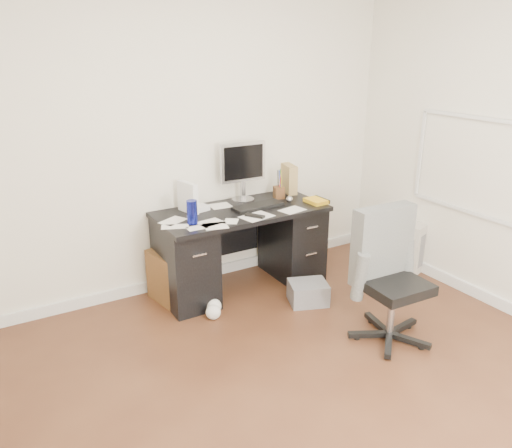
{
  "coord_description": "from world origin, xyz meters",
  "views": [
    {
      "loc": [
        -1.69,
        -2.01,
        2.11
      ],
      "look_at": [
        0.19,
        1.2,
        0.77
      ],
      "focal_mm": 35.0,
      "sensor_mm": 36.0,
      "label": 1
    }
  ],
  "objects_px": {
    "lcd_monitor": "(243,172)",
    "pc_tower": "(398,245)",
    "keyboard": "(258,206)",
    "wicker_basket": "(181,274)",
    "office_chair": "(395,278)",
    "desk": "(242,246)"
  },
  "relations": [
    {
      "from": "lcd_monitor",
      "to": "pc_tower",
      "type": "bearing_deg",
      "value": -22.67
    },
    {
      "from": "keyboard",
      "to": "wicker_basket",
      "type": "bearing_deg",
      "value": 166.81
    },
    {
      "from": "wicker_basket",
      "to": "lcd_monitor",
      "type": "bearing_deg",
      "value": 11.61
    },
    {
      "from": "office_chair",
      "to": "wicker_basket",
      "type": "height_order",
      "value": "office_chair"
    },
    {
      "from": "keyboard",
      "to": "wicker_basket",
      "type": "xyz_separation_m",
      "value": [
        -0.72,
        0.1,
        -0.54
      ]
    },
    {
      "from": "lcd_monitor",
      "to": "pc_tower",
      "type": "xyz_separation_m",
      "value": [
        1.4,
        -0.64,
        -0.78
      ]
    },
    {
      "from": "desk",
      "to": "office_chair",
      "type": "bearing_deg",
      "value": -67.79
    },
    {
      "from": "lcd_monitor",
      "to": "keyboard",
      "type": "bearing_deg",
      "value": -84.71
    },
    {
      "from": "office_chair",
      "to": "wicker_basket",
      "type": "bearing_deg",
      "value": 130.4
    },
    {
      "from": "lcd_monitor",
      "to": "pc_tower",
      "type": "relative_size",
      "value": 1.13
    },
    {
      "from": "desk",
      "to": "lcd_monitor",
      "type": "xyz_separation_m",
      "value": [
        0.14,
        0.22,
        0.63
      ]
    },
    {
      "from": "office_chair",
      "to": "desk",
      "type": "bearing_deg",
      "value": 114.55
    },
    {
      "from": "lcd_monitor",
      "to": "wicker_basket",
      "type": "height_order",
      "value": "lcd_monitor"
    },
    {
      "from": "office_chair",
      "to": "pc_tower",
      "type": "relative_size",
      "value": 2.06
    },
    {
      "from": "pc_tower",
      "to": "wicker_basket",
      "type": "xyz_separation_m",
      "value": [
        -2.1,
        0.49,
        -0.02
      ]
    },
    {
      "from": "desk",
      "to": "wicker_basket",
      "type": "relative_size",
      "value": 3.36
    },
    {
      "from": "lcd_monitor",
      "to": "wicker_basket",
      "type": "distance_m",
      "value": 1.08
    },
    {
      "from": "desk",
      "to": "pc_tower",
      "type": "distance_m",
      "value": 1.6
    },
    {
      "from": "pc_tower",
      "to": "lcd_monitor",
      "type": "bearing_deg",
      "value": 135.82
    },
    {
      "from": "keyboard",
      "to": "office_chair",
      "type": "bearing_deg",
      "value": -78.25
    },
    {
      "from": "keyboard",
      "to": "wicker_basket",
      "type": "height_order",
      "value": "keyboard"
    },
    {
      "from": "desk",
      "to": "pc_tower",
      "type": "xyz_separation_m",
      "value": [
        1.54,
        -0.42,
        -0.15
      ]
    }
  ]
}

